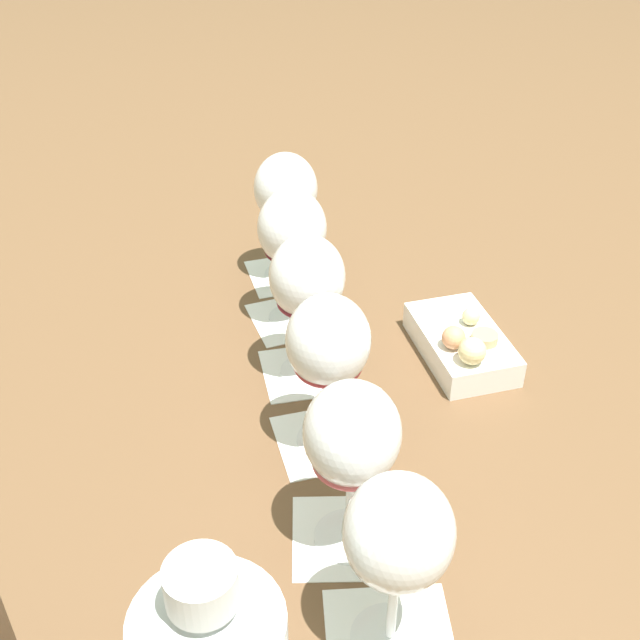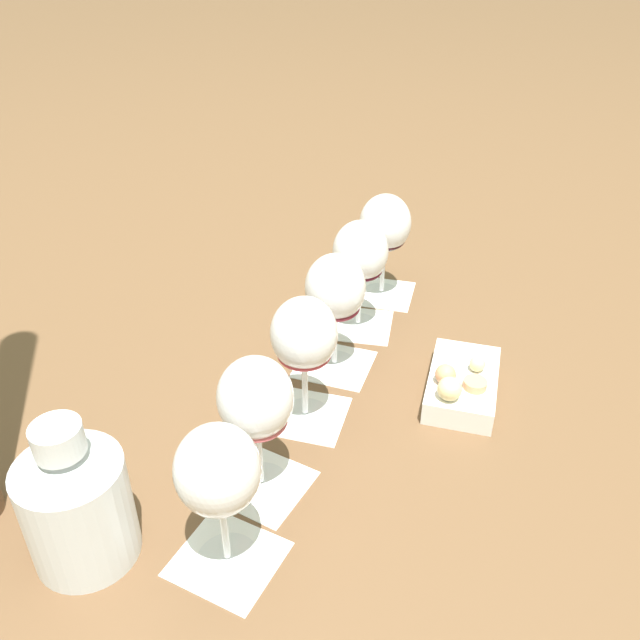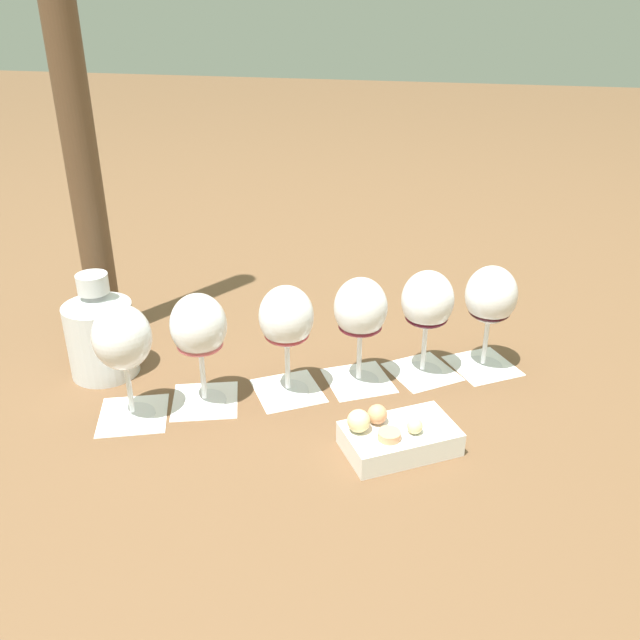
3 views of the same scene
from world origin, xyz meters
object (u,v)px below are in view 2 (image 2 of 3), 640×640
(wine_glass_1, at_px, (256,403))
(wine_glass_4, at_px, (360,256))
(ceramic_vase, at_px, (76,501))
(wine_glass_5, at_px, (385,228))
(snack_dish, at_px, (461,384))
(wine_glass_2, at_px, (304,339))
(wine_glass_0, at_px, (218,476))
(wine_glass_3, at_px, (335,292))

(wine_glass_1, relative_size, wine_glass_4, 1.00)
(wine_glass_1, bearing_deg, ceramic_vase, 166.06)
(wine_glass_4, height_order, wine_glass_5, same)
(wine_glass_5, xyz_separation_m, snack_dish, (-0.12, -0.26, -0.10))
(ceramic_vase, bearing_deg, wine_glass_2, 1.59)
(wine_glass_1, bearing_deg, wine_glass_2, 25.67)
(wine_glass_4, bearing_deg, wine_glass_2, -152.26)
(wine_glass_0, height_order, wine_glass_1, same)
(wine_glass_1, height_order, wine_glass_2, same)
(wine_glass_0, relative_size, wine_glass_4, 1.00)
(wine_glass_2, bearing_deg, snack_dish, -31.10)
(wine_glass_3, xyz_separation_m, wine_glass_4, (0.10, 0.05, -0.00))
(wine_glass_1, height_order, snack_dish, wine_glass_1)
(snack_dish, bearing_deg, wine_glass_5, 66.11)
(wine_glass_2, distance_m, wine_glass_3, 0.12)
(wine_glass_3, bearing_deg, snack_dish, -64.02)
(snack_dish, bearing_deg, wine_glass_3, 115.98)
(wine_glass_2, xyz_separation_m, snack_dish, (0.19, -0.11, -0.10))
(wine_glass_1, height_order, wine_glass_4, same)
(wine_glass_1, relative_size, wine_glass_2, 1.00)
(wine_glass_0, relative_size, wine_glass_3, 1.00)
(wine_glass_5, bearing_deg, ceramic_vase, -165.56)
(wine_glass_4, bearing_deg, wine_glass_3, -152.57)
(wine_glass_3, height_order, snack_dish, wine_glass_3)
(wine_glass_0, bearing_deg, wine_glass_2, 29.27)
(snack_dish, bearing_deg, wine_glass_4, 85.47)
(wine_glass_0, relative_size, wine_glass_1, 1.00)
(wine_glass_3, relative_size, ceramic_vase, 1.01)
(wine_glass_4, bearing_deg, ceramic_vase, -167.36)
(wine_glass_3, height_order, wine_glass_4, same)
(wine_glass_5, distance_m, snack_dish, 0.30)
(wine_glass_2, bearing_deg, wine_glass_4, 27.74)
(snack_dish, bearing_deg, ceramic_vase, 168.27)
(wine_glass_0, height_order, wine_glass_4, same)
(wine_glass_2, height_order, wine_glass_4, same)
(wine_glass_1, distance_m, wine_glass_2, 0.13)
(wine_glass_1, xyz_separation_m, wine_glass_2, (0.12, 0.06, -0.00))
(wine_glass_3, distance_m, ceramic_vase, 0.42)
(wine_glass_4, xyz_separation_m, snack_dish, (-0.02, -0.22, -0.10))
(wine_glass_4, bearing_deg, snack_dish, -94.53)
(wine_glass_1, relative_size, ceramic_vase, 1.01)
(wine_glass_1, relative_size, wine_glass_3, 1.00)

